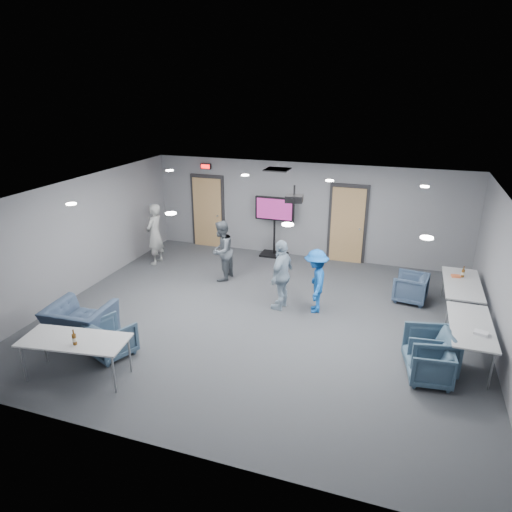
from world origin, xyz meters
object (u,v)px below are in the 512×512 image
(chair_right_b, at_px, (430,351))
(tv_stand, at_px, (274,223))
(chair_front_a, at_px, (111,338))
(chair_front_b, at_px, (81,323))
(table_right_a, at_px, (462,285))
(person_b, at_px, (221,251))
(table_right_b, at_px, (471,327))
(chair_right_c, at_px, (430,365))
(person_c, at_px, (282,275))
(bottle_right, at_px, (463,273))
(projector, at_px, (294,198))
(person_d, at_px, (316,281))
(bottle_front, at_px, (74,339))
(chair_right_a, at_px, (410,288))
(person_a, at_px, (155,234))
(table_front_left, at_px, (75,342))

(chair_right_b, distance_m, tv_stand, 6.26)
(tv_stand, bearing_deg, chair_front_a, -102.51)
(chair_front_b, distance_m, table_right_a, 7.87)
(person_b, distance_m, tv_stand, 2.25)
(chair_front_a, height_order, table_right_a, table_right_a)
(table_right_b, bearing_deg, chair_right_c, 143.12)
(person_c, relative_size, bottle_right, 6.19)
(table_right_a, height_order, projector, projector)
(person_c, height_order, person_d, person_c)
(person_c, xyz_separation_m, bottle_right, (3.75, 1.28, 0.03))
(tv_stand, bearing_deg, chair_front_b, -110.80)
(bottle_front, bearing_deg, table_right_b, 24.25)
(person_b, bearing_deg, chair_right_c, 62.80)
(chair_front_b, xyz_separation_m, bottle_front, (0.85, -1.13, 0.46))
(person_b, distance_m, chair_right_c, 5.73)
(person_d, xyz_separation_m, chair_right_a, (1.97, 1.18, -0.38))
(chair_right_a, bearing_deg, projector, -63.84)
(person_a, height_order, bottle_right, person_a)
(person_b, relative_size, person_d, 1.09)
(chair_right_c, height_order, chair_front_b, chair_front_b)
(person_b, height_order, chair_front_a, person_b)
(bottle_front, bearing_deg, person_b, 83.22)
(chair_front_b, bearing_deg, person_b, -114.62)
(chair_right_b, bearing_deg, table_front_left, -81.27)
(chair_front_a, height_order, table_right_b, table_right_b)
(chair_right_c, relative_size, chair_front_b, 0.61)
(tv_stand, bearing_deg, projector, -65.71)
(person_c, height_order, table_front_left, person_c)
(person_a, xyz_separation_m, table_right_a, (7.76, -0.56, -0.16))
(bottle_right, xyz_separation_m, projector, (-3.63, -0.85, 1.58))
(chair_right_c, relative_size, bottle_right, 2.73)
(person_c, relative_size, chair_front_b, 1.38)
(person_a, relative_size, table_right_a, 0.95)
(person_c, distance_m, table_right_a, 3.85)
(chair_right_c, xyz_separation_m, bottle_right, (0.67, 3.11, 0.51))
(chair_front_b, relative_size, bottle_front, 4.24)
(chair_front_a, xyz_separation_m, tv_stand, (1.33, 5.98, 0.65))
(chair_front_a, bearing_deg, chair_right_c, -147.46)
(table_right_a, relative_size, bottle_front, 6.58)
(person_c, bearing_deg, bottle_front, -24.14)
(person_d, xyz_separation_m, chair_right_b, (2.34, -1.56, -0.34))
(chair_right_c, relative_size, table_right_a, 0.39)
(chair_right_b, relative_size, chair_front_a, 1.11)
(chair_front_b, distance_m, projector, 4.99)
(chair_right_a, relative_size, table_right_a, 0.40)
(person_a, height_order, table_right_b, person_a)
(person_d, height_order, table_front_left, person_d)
(person_b, xyz_separation_m, chair_right_c, (4.94, -2.87, -0.45))
(person_a, xyz_separation_m, projector, (4.16, -1.07, 1.56))
(person_c, xyz_separation_m, table_right_b, (3.73, -0.96, -0.11))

